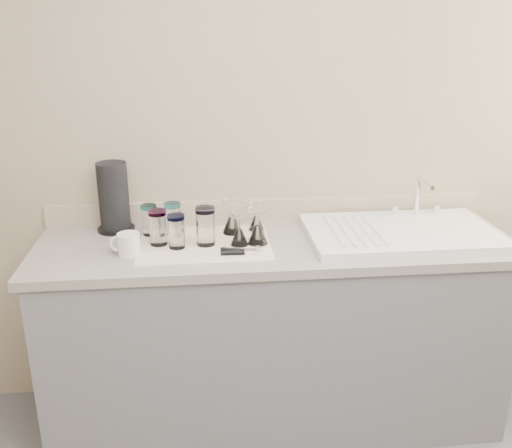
{
  "coord_description": "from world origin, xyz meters",
  "views": [
    {
      "loc": [
        -0.32,
        -1.06,
        1.8
      ],
      "look_at": [
        -0.1,
        1.15,
        1.0
      ],
      "focal_mm": 40.0,
      "sensor_mm": 36.0,
      "label": 1
    }
  ],
  "objects": [
    {
      "name": "tumbler_magenta",
      "position": [
        -0.5,
        1.2,
        0.98
      ],
      "size": [
        0.08,
        0.08,
        0.15
      ],
      "color": "white",
      "rests_on": "dish_towel"
    },
    {
      "name": "dish_towel",
      "position": [
        -0.31,
        1.19,
        0.9
      ],
      "size": [
        0.55,
        0.42,
        0.01
      ],
      "primitive_type": "cube",
      "color": "white",
      "rests_on": "counter_unit"
    },
    {
      "name": "tumbler_cyan",
      "position": [
        -0.44,
        1.31,
        0.98
      ],
      "size": [
        0.07,
        0.07,
        0.14
      ],
      "color": "white",
      "rests_on": "dish_towel"
    },
    {
      "name": "sink_unit",
      "position": [
        0.55,
        1.2,
        0.92
      ],
      "size": [
        0.82,
        0.5,
        0.22
      ],
      "color": "white",
      "rests_on": "counter_unit"
    },
    {
      "name": "goblet_back_right",
      "position": [
        -0.08,
        1.33,
        0.95
      ],
      "size": [
        0.07,
        0.07,
        0.12
      ],
      "color": "white",
      "rests_on": "dish_towel"
    },
    {
      "name": "goblet_front_right",
      "position": [
        -0.09,
        1.16,
        0.96
      ],
      "size": [
        0.09,
        0.09,
        0.15
      ],
      "color": "white",
      "rests_on": "dish_towel"
    },
    {
      "name": "can_opener",
      "position": [
        -0.17,
        1.06,
        0.92
      ],
      "size": [
        0.16,
        0.07,
        0.02
      ],
      "color": "silver",
      "rests_on": "dish_towel"
    },
    {
      "name": "tumbler_blue",
      "position": [
        -0.42,
        1.15,
        0.98
      ],
      "size": [
        0.07,
        0.07,
        0.14
      ],
      "color": "white",
      "rests_on": "dish_towel"
    },
    {
      "name": "counter_unit",
      "position": [
        0.0,
        1.2,
        0.45
      ],
      "size": [
        2.06,
        0.62,
        0.9
      ],
      "color": "slate",
      "rests_on": "ground"
    },
    {
      "name": "goblet_back_left",
      "position": [
        -0.19,
        1.3,
        0.96
      ],
      "size": [
        0.09,
        0.09,
        0.15
      ],
      "color": "white",
      "rests_on": "dish_towel"
    },
    {
      "name": "paper_towel_roll",
      "position": [
        -0.7,
        1.41,
        1.05
      ],
      "size": [
        0.17,
        0.17,
        0.31
      ],
      "color": "black",
      "rests_on": "counter_unit"
    },
    {
      "name": "goblet_front_left",
      "position": [
        -0.16,
        1.16,
        0.95
      ],
      "size": [
        0.08,
        0.08,
        0.14
      ],
      "color": "white",
      "rests_on": "dish_towel"
    },
    {
      "name": "tumbler_lavender",
      "position": [
        -0.3,
        1.17,
        0.99
      ],
      "size": [
        0.08,
        0.08,
        0.16
      ],
      "color": "white",
      "rests_on": "dish_towel"
    },
    {
      "name": "room_envelope",
      "position": [
        0.0,
        0.0,
        1.56
      ],
      "size": [
        3.54,
        3.5,
        2.52
      ],
      "color": "#58585D",
      "rests_on": "ground"
    },
    {
      "name": "tumbler_teal",
      "position": [
        -0.55,
        1.32,
        0.98
      ],
      "size": [
        0.07,
        0.07,
        0.14
      ],
      "color": "white",
      "rests_on": "dish_towel"
    },
    {
      "name": "white_mug",
      "position": [
        -0.62,
        1.11,
        0.95
      ],
      "size": [
        0.13,
        0.11,
        0.09
      ],
      "color": "white",
      "rests_on": "counter_unit"
    }
  ]
}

